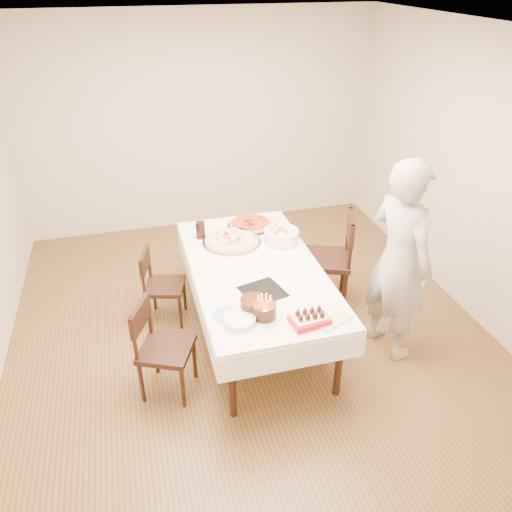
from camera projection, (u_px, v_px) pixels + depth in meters
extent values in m
plane|color=#53391C|center=(250.00, 331.00, 4.88)|extent=(5.00, 5.00, 0.00)
cube|color=beige|center=(200.00, 125.00, 6.27)|extent=(4.50, 0.04, 2.70)
cube|color=beige|center=(394.00, 446.00, 2.12)|extent=(4.50, 0.04, 2.70)
cube|color=beige|center=(480.00, 180.00, 4.70)|extent=(0.04, 5.00, 2.70)
plane|color=white|center=(247.00, 31.00, 3.51)|extent=(5.00, 5.00, 0.00)
cube|color=white|center=(256.00, 301.00, 4.68)|extent=(1.21, 2.18, 0.75)
imported|color=beige|center=(399.00, 261.00, 4.24)|extent=(0.62, 0.77, 1.85)
cylinder|color=beige|center=(232.00, 240.00, 4.87)|extent=(0.75, 0.75, 0.04)
cylinder|color=red|center=(250.00, 224.00, 5.18)|extent=(0.62, 0.62, 0.04)
cube|color=#B21E1E|center=(282.00, 235.00, 5.02)|extent=(0.22, 0.22, 0.01)
cylinder|color=white|center=(281.00, 236.00, 4.87)|extent=(0.40, 0.40, 0.11)
cylinder|color=white|center=(272.00, 229.00, 4.76)|extent=(0.08, 0.08, 0.34)
cylinder|color=black|center=(201.00, 230.00, 4.93)|extent=(0.10, 0.10, 0.17)
cylinder|color=black|center=(254.00, 305.00, 3.91)|extent=(0.27, 0.27, 0.11)
cube|color=black|center=(263.00, 292.00, 4.16)|extent=(0.40, 0.40, 0.01)
cylinder|color=#331B0E|center=(264.00, 307.00, 3.82)|extent=(0.21, 0.21, 0.17)
cube|color=beige|center=(332.00, 319.00, 3.85)|extent=(0.35, 0.30, 0.02)
cylinder|color=white|center=(239.00, 320.00, 3.79)|extent=(0.27, 0.27, 0.05)
cylinder|color=white|center=(227.00, 315.00, 3.88)|extent=(0.28, 0.28, 0.01)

